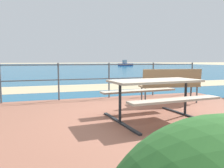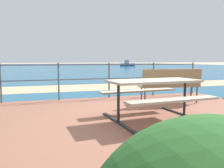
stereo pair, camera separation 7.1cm
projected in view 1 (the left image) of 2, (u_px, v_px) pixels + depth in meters
name	position (u px, v px, depth m)	size (l,w,h in m)	color
ground_plane	(146.00, 120.00, 4.39)	(240.00, 240.00, 0.00)	tan
patio_paving	(146.00, 119.00, 4.39)	(6.40, 5.20, 0.06)	#935B47
sea_water	(51.00, 67.00, 42.24)	(90.00, 90.00, 0.01)	#145B84
beach_strip	(88.00, 87.00, 9.72)	(54.00, 2.41, 0.01)	tan
picnic_table	(155.00, 89.00, 4.19)	(1.81, 1.60, 0.75)	tan
park_bench	(171.00, 83.00, 5.75)	(1.61, 0.63, 0.90)	#8C704C
railing_fence	(109.00, 76.00, 6.66)	(5.94, 0.04, 1.04)	#4C5156
boat_near	(126.00, 64.00, 48.88)	(3.70, 1.48, 1.31)	#2D478C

